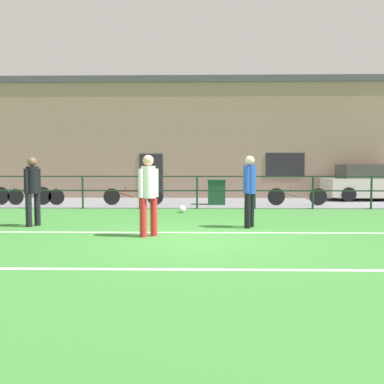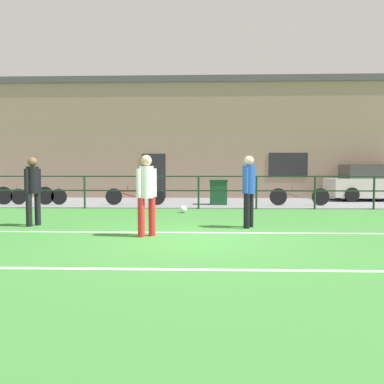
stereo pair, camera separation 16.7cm
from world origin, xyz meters
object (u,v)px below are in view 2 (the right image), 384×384
(bicycle_parked_0, at_px, (135,196))
(bicycle_parked_1, at_px, (39,196))
(soccer_ball_match, at_px, (183,209))
(bicycle_parked_4, at_px, (299,196))
(trash_bin_0, at_px, (218,192))
(player_goalkeeper, at_px, (33,187))
(player_winger, at_px, (146,190))
(parked_car_red, at_px, (376,183))
(player_striker, at_px, (249,187))
(bicycle_parked_2, at_px, (24,195))

(bicycle_parked_0, bearing_deg, bicycle_parked_1, 180.00)
(soccer_ball_match, height_order, bicycle_parked_4, bicycle_parked_4)
(bicycle_parked_1, relative_size, trash_bin_0, 2.28)
(bicycle_parked_1, bearing_deg, player_goalkeeper, -68.12)
(soccer_ball_match, xyz_separation_m, bicycle_parked_1, (-5.69, 2.46, 0.23))
(player_winger, xyz_separation_m, bicycle_parked_0, (-1.48, 6.92, -0.60))
(player_goalkeeper, bearing_deg, soccer_ball_match, -19.94)
(parked_car_red, bearing_deg, bicycle_parked_4, -146.63)
(soccer_ball_match, relative_size, bicycle_parked_4, 0.10)
(trash_bin_0, bearing_deg, player_goalkeeper, -128.93)
(player_striker, bearing_deg, bicycle_parked_4, -177.48)
(soccer_ball_match, relative_size, bicycle_parked_2, 0.10)
(player_winger, xyz_separation_m, trash_bin_0, (1.69, 7.21, -0.45))
(bicycle_parked_2, xyz_separation_m, trash_bin_0, (7.44, 0.29, 0.12))
(player_striker, relative_size, bicycle_parked_2, 0.74)
(player_striker, bearing_deg, parked_car_red, 168.42)
(bicycle_parked_2, xyz_separation_m, bicycle_parked_4, (10.46, -0.00, -0.02))
(player_striker, height_order, bicycle_parked_4, player_striker)
(player_striker, height_order, parked_car_red, player_striker)
(player_goalkeeper, distance_m, bicycle_parked_1, 5.96)
(player_goalkeeper, xyz_separation_m, player_winger, (2.99, -1.42, 0.00))
(bicycle_parked_0, xyz_separation_m, bicycle_parked_1, (-3.72, 0.00, -0.01))
(player_winger, distance_m, soccer_ball_match, 4.57)
(player_goalkeeper, xyz_separation_m, soccer_ball_match, (3.48, 3.04, -0.84))
(player_striker, height_order, bicycle_parked_2, player_striker)
(trash_bin_0, bearing_deg, player_winger, -103.18)
(player_goalkeeper, bearing_deg, trash_bin_0, -10.00)
(soccer_ball_match, relative_size, bicycle_parked_1, 0.10)
(soccer_ball_match, bearing_deg, bicycle_parked_4, 30.29)
(parked_car_red, height_order, trash_bin_0, parked_car_red)
(player_winger, xyz_separation_m, soccer_ball_match, (0.50, 4.46, -0.84))
(bicycle_parked_4, bearing_deg, player_striker, -113.82)
(bicycle_parked_2, height_order, bicycle_parked_4, bicycle_parked_2)
(player_goalkeeper, xyz_separation_m, bicycle_parked_1, (-2.21, 5.50, -0.61))
(player_goalkeeper, bearing_deg, bicycle_parked_4, -25.50)
(soccer_ball_match, bearing_deg, player_winger, -96.34)
(player_goalkeeper, distance_m, parked_car_red, 14.12)
(player_goalkeeper, relative_size, trash_bin_0, 1.75)
(player_goalkeeper, distance_m, bicycle_parked_2, 6.18)
(soccer_ball_match, distance_m, trash_bin_0, 3.02)
(bicycle_parked_4, bearing_deg, bicycle_parked_2, 180.00)
(parked_car_red, bearing_deg, player_striker, -127.93)
(bicycle_parked_1, xyz_separation_m, trash_bin_0, (6.89, 0.29, 0.16))
(parked_car_red, relative_size, bicycle_parked_2, 1.81)
(player_goalkeeper, xyz_separation_m, bicycle_parked_0, (1.51, 5.50, -0.60))
(parked_car_red, bearing_deg, player_goalkeeper, -145.16)
(soccer_ball_match, distance_m, bicycle_parked_4, 4.88)
(soccer_ball_match, distance_m, bicycle_parked_2, 6.72)
(soccer_ball_match, height_order, trash_bin_0, trash_bin_0)
(bicycle_parked_4, bearing_deg, player_goalkeeper, -144.43)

